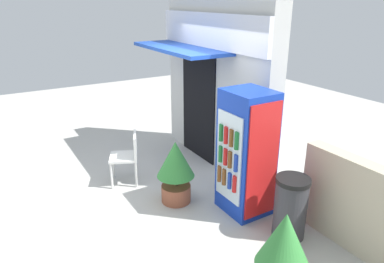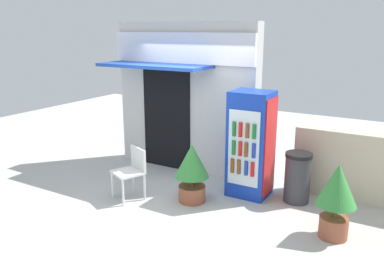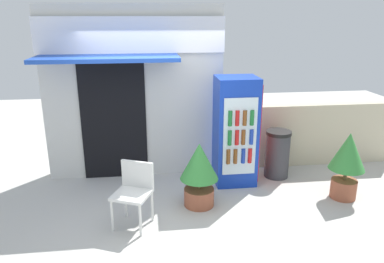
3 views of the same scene
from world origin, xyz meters
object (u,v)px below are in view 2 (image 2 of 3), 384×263
(drink_cooler, at_px, (251,144))
(trash_bin, at_px, (297,177))
(potted_plant_curbside, at_px, (337,194))
(plastic_chair, at_px, (132,169))
(potted_plant_near_shop, at_px, (192,168))

(drink_cooler, xyz_separation_m, trash_bin, (0.78, 0.12, -0.48))
(drink_cooler, relative_size, potted_plant_curbside, 1.70)
(trash_bin, bearing_deg, plastic_chair, -152.98)
(plastic_chair, distance_m, trash_bin, 2.73)
(potted_plant_curbside, bearing_deg, plastic_chair, -173.93)
(plastic_chair, distance_m, potted_plant_near_shop, 1.01)
(drink_cooler, xyz_separation_m, potted_plant_curbside, (1.55, -0.78, -0.26))
(plastic_chair, relative_size, potted_plant_curbside, 0.81)
(potted_plant_curbside, bearing_deg, drink_cooler, 153.28)
(drink_cooler, relative_size, trash_bin, 2.15)
(potted_plant_curbside, relative_size, trash_bin, 1.27)
(plastic_chair, height_order, potted_plant_curbside, potted_plant_curbside)
(potted_plant_curbside, distance_m, trash_bin, 1.20)
(drink_cooler, distance_m, potted_plant_near_shop, 1.08)
(drink_cooler, bearing_deg, trash_bin, 8.77)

